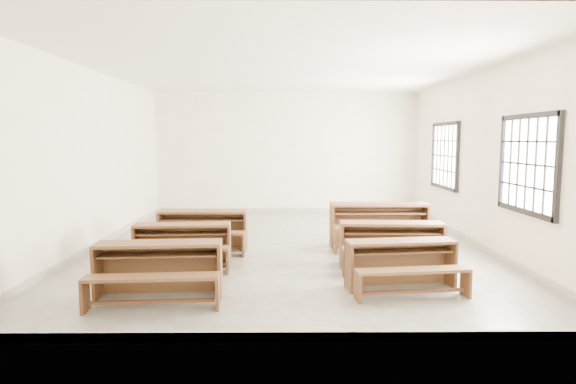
{
  "coord_description": "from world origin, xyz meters",
  "views": [
    {
      "loc": [
        -0.07,
        -8.73,
        1.96
      ],
      "look_at": [
        0.0,
        0.0,
        1.0
      ],
      "focal_mm": 30.0,
      "sensor_mm": 36.0,
      "label": 1
    }
  ],
  "objects_px": {
    "desk_set_3": "(402,261)",
    "desk_set_5": "(379,222)",
    "desk_set_1": "(182,242)",
    "desk_set_4": "(392,242)",
    "desk_set_2": "(203,227)",
    "desk_set_0": "(158,266)"
  },
  "relations": [
    {
      "from": "desk_set_1",
      "to": "desk_set_4",
      "type": "xyz_separation_m",
      "value": [
        3.21,
        -0.11,
        0.02
      ]
    },
    {
      "from": "desk_set_4",
      "to": "desk_set_5",
      "type": "relative_size",
      "value": 0.9
    },
    {
      "from": "desk_set_0",
      "to": "desk_set_2",
      "type": "xyz_separation_m",
      "value": [
        0.11,
        2.59,
        0.01
      ]
    },
    {
      "from": "desk_set_1",
      "to": "desk_set_5",
      "type": "relative_size",
      "value": 0.85
    },
    {
      "from": "desk_set_2",
      "to": "desk_set_3",
      "type": "distance_m",
      "value": 3.74
    },
    {
      "from": "desk_set_2",
      "to": "desk_set_0",
      "type": "bearing_deg",
      "value": -92.13
    },
    {
      "from": "desk_set_1",
      "to": "desk_set_2",
      "type": "height_order",
      "value": "desk_set_2"
    },
    {
      "from": "desk_set_1",
      "to": "desk_set_3",
      "type": "height_order",
      "value": "desk_set_1"
    },
    {
      "from": "desk_set_3",
      "to": "desk_set_5",
      "type": "bearing_deg",
      "value": 78.58
    },
    {
      "from": "desk_set_3",
      "to": "desk_set_5",
      "type": "height_order",
      "value": "desk_set_5"
    },
    {
      "from": "desk_set_3",
      "to": "desk_set_4",
      "type": "relative_size",
      "value": 0.95
    },
    {
      "from": "desk_set_2",
      "to": "desk_set_1",
      "type": "bearing_deg",
      "value": -96.32
    },
    {
      "from": "desk_set_4",
      "to": "desk_set_5",
      "type": "xyz_separation_m",
      "value": [
        0.1,
        1.48,
        0.06
      ]
    },
    {
      "from": "desk_set_0",
      "to": "desk_set_1",
      "type": "height_order",
      "value": "desk_set_0"
    },
    {
      "from": "desk_set_2",
      "to": "desk_set_4",
      "type": "relative_size",
      "value": 0.98
    },
    {
      "from": "desk_set_0",
      "to": "desk_set_2",
      "type": "distance_m",
      "value": 2.59
    },
    {
      "from": "desk_set_1",
      "to": "desk_set_5",
      "type": "xyz_separation_m",
      "value": [
        3.31,
        1.37,
        0.08
      ]
    },
    {
      "from": "desk_set_1",
      "to": "desk_set_0",
      "type": "bearing_deg",
      "value": -92.72
    },
    {
      "from": "desk_set_3",
      "to": "desk_set_5",
      "type": "xyz_separation_m",
      "value": [
        0.2,
        2.52,
        0.09
      ]
    },
    {
      "from": "desk_set_2",
      "to": "desk_set_3",
      "type": "xyz_separation_m",
      "value": [
        2.98,
        -2.25,
        -0.04
      ]
    },
    {
      "from": "desk_set_0",
      "to": "desk_set_3",
      "type": "bearing_deg",
      "value": 2.18
    },
    {
      "from": "desk_set_4",
      "to": "desk_set_3",
      "type": "bearing_deg",
      "value": -93.26
    }
  ]
}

